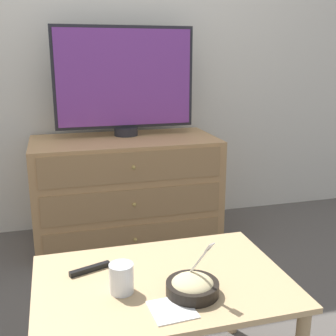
{
  "coord_description": "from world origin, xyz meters",
  "views": [
    {
      "loc": [
        -0.32,
        -2.95,
        1.21
      ],
      "look_at": [
        0.11,
        -1.39,
        0.77
      ],
      "focal_mm": 45.0,
      "sensor_mm": 36.0,
      "label": 1
    }
  ],
  "objects": [
    {
      "name": "drink_cup",
      "position": [
        -0.14,
        -1.74,
        0.51
      ],
      "size": [
        0.08,
        0.08,
        0.1
      ],
      "color": "beige",
      "rests_on": "coffee_table"
    },
    {
      "name": "dresser",
      "position": [
        0.12,
        -0.32,
        0.34
      ],
      "size": [
        1.18,
        0.6,
        0.69
      ],
      "color": "tan",
      "rests_on": "ground_plane"
    },
    {
      "name": "remote_control",
      "position": [
        -0.23,
        -1.58,
        0.47
      ],
      "size": [
        0.15,
        0.07,
        0.02
      ],
      "color": "black",
      "rests_on": "coffee_table"
    },
    {
      "name": "ground_plane",
      "position": [
        0.0,
        0.0,
        0.0
      ],
      "size": [
        12.0,
        12.0,
        0.0
      ],
      "primitive_type": "plane",
      "color": "#56514C"
    },
    {
      "name": "tv",
      "position": [
        0.15,
        -0.21,
        1.05
      ],
      "size": [
        0.91,
        0.16,
        0.7
      ],
      "color": "#232328",
      "rests_on": "dresser"
    },
    {
      "name": "coffee_table",
      "position": [
        0.01,
        -1.7,
        0.4
      ],
      "size": [
        0.86,
        0.59,
        0.47
      ],
      "color": "tan",
      "rests_on": "ground_plane"
    },
    {
      "name": "takeout_bowl",
      "position": [
        0.08,
        -1.81,
        0.49
      ],
      "size": [
        0.17,
        0.17,
        0.19
      ],
      "color": "black",
      "rests_on": "coffee_table"
    },
    {
      "name": "napkin",
      "position": [
        -0.01,
        -1.88,
        0.47
      ],
      "size": [
        0.14,
        0.14,
        0.0
      ],
      "color": "white",
      "rests_on": "coffee_table"
    },
    {
      "name": "wall_back",
      "position": [
        0.0,
        0.03,
        1.3
      ],
      "size": [
        12.0,
        0.05,
        2.6
      ],
      "color": "silver",
      "rests_on": "ground_plane"
    }
  ]
}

